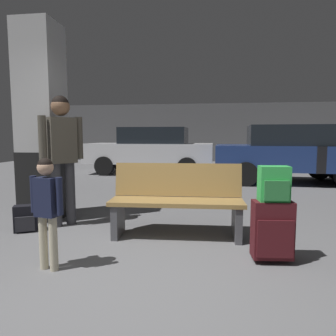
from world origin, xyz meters
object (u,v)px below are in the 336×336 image
object	(u,v)px
bench	(177,201)
child	(47,202)
backpack_bright	(274,184)
suitcase	(272,230)
backpack_dark_floor	(26,219)
adult	(62,146)
parked_car_near	(294,152)
parked_car_far	(151,149)
structural_pillar	(42,123)

from	to	relation	value
bench	child	xyz separation A→B (m)	(-1.07, -1.12, 0.19)
backpack_bright	child	bearing A→B (deg)	-167.66
suitcase	backpack_dark_floor	world-z (taller)	suitcase
backpack_bright	adult	xyz separation A→B (m)	(-2.60, 0.91, 0.32)
child	parked_car_near	bearing A→B (deg)	58.18
bench	backpack_dark_floor	xyz separation A→B (m)	(-1.95, -0.09, -0.28)
bench	parked_car_far	distance (m)	6.49
suitcase	backpack_bright	bearing A→B (deg)	-87.03
backpack_dark_floor	structural_pillar	bearing A→B (deg)	99.15
parked_car_far	suitcase	bearing A→B (deg)	-69.93
structural_pillar	adult	world-z (taller)	structural_pillar
parked_car_far	backpack_dark_floor	bearing A→B (deg)	-93.76
suitcase	structural_pillar	bearing A→B (deg)	157.90
child	backpack_dark_floor	distance (m)	1.44
adult	backpack_dark_floor	world-z (taller)	adult
child	parked_car_far	distance (m)	7.43
suitcase	backpack_dark_floor	xyz separation A→B (m)	(-2.96, 0.57, -0.15)
backpack_dark_floor	backpack_bright	bearing A→B (deg)	-10.95
structural_pillar	suitcase	world-z (taller)	structural_pillar
child	bench	bearing A→B (deg)	46.37
suitcase	bench	bearing A→B (deg)	146.57
bench	backpack_dark_floor	bearing A→B (deg)	-177.30
suitcase	adult	distance (m)	2.86
suitcase	parked_car_far	xyz separation A→B (m)	(-2.54, 6.96, 0.48)
bench	backpack_dark_floor	size ratio (longest dim) A/B	4.77
structural_pillar	bench	bearing A→B (deg)	-15.76
structural_pillar	suitcase	distance (m)	3.49
structural_pillar	backpack_bright	bearing A→B (deg)	-22.11
backpack_bright	parked_car_near	size ratio (longest dim) A/B	0.08
adult	parked_car_near	distance (m)	6.15
bench	backpack_bright	size ratio (longest dim) A/B	4.77
suitcase	adult	bearing A→B (deg)	160.76
bench	backpack_bright	xyz separation A→B (m)	(1.01, -0.66, 0.33)
suitcase	backpack_dark_floor	bearing A→B (deg)	169.06
parked_car_near	parked_car_far	bearing A→B (deg)	159.45
adult	parked_car_far	world-z (taller)	adult
child	parked_car_near	world-z (taller)	parked_car_near
suitcase	child	size ratio (longest dim) A/B	0.58
structural_pillar	parked_car_near	distance (m)	6.27
structural_pillar	parked_car_near	size ratio (longest dim) A/B	0.68
child	parked_car_near	xyz separation A→B (m)	(3.64, 5.87, 0.17)
backpack_dark_floor	suitcase	bearing A→B (deg)	-10.94
bench	child	world-z (taller)	child
structural_pillar	backpack_bright	xyz separation A→B (m)	(3.07, -1.25, -0.64)
parked_car_far	bench	bearing A→B (deg)	-76.29
parked_car_far	child	bearing A→B (deg)	-86.38
suitcase	child	distance (m)	2.14
backpack_bright	backpack_dark_floor	size ratio (longest dim) A/B	1.00
adult	parked_car_far	xyz separation A→B (m)	(0.06, 6.05, -0.29)
suitcase	backpack_bright	world-z (taller)	backpack_bright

